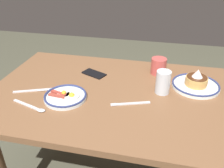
{
  "coord_description": "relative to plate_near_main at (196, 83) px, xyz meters",
  "views": [
    {
      "loc": [
        -0.22,
        1.05,
        1.42
      ],
      "look_at": [
        0.02,
        -0.03,
        0.78
      ],
      "focal_mm": 37.55,
      "sensor_mm": 36.0,
      "label": 1
    }
  ],
  "objects": [
    {
      "name": "dining_table",
      "position": [
        0.43,
        0.15,
        -0.15
      ],
      "size": [
        1.35,
        0.87,
        0.75
      ],
      "color": "brown",
      "rests_on": "ground_plane"
    },
    {
      "name": "plate_near_main",
      "position": [
        0.0,
        0.0,
        0.0
      ],
      "size": [
        0.26,
        0.26,
        0.11
      ],
      "color": "white",
      "rests_on": "dining_table"
    },
    {
      "name": "coffee_mug",
      "position": [
        0.21,
        -0.13,
        0.03
      ],
      "size": [
        0.09,
        0.12,
        0.1
      ],
      "color": "#BF4C47",
      "rests_on": "dining_table"
    },
    {
      "name": "cell_phone",
      "position": [
        0.59,
        -0.03,
        -0.02
      ],
      "size": [
        0.16,
        0.13,
        0.01
      ],
      "primitive_type": "cube",
      "rotation": [
        0.0,
        0.0,
        -0.43
      ],
      "color": "black",
      "rests_on": "dining_table"
    },
    {
      "name": "butter_knife",
      "position": [
        0.86,
        0.23,
        -0.02
      ],
      "size": [
        0.21,
        0.1,
        0.01
      ],
      "color": "silver",
      "rests_on": "dining_table"
    },
    {
      "name": "plate_center_pancakes",
      "position": [
        0.66,
        0.26,
        -0.01
      ],
      "size": [
        0.22,
        0.22,
        0.04
      ],
      "color": "silver",
      "rests_on": "dining_table"
    },
    {
      "name": "tea_spoon",
      "position": [
        0.78,
        0.38,
        -0.02
      ],
      "size": [
        0.2,
        0.08,
        0.01
      ],
      "color": "silver",
      "rests_on": "dining_table"
    },
    {
      "name": "drinking_glass",
      "position": [
        0.18,
        0.1,
        0.03
      ],
      "size": [
        0.08,
        0.08,
        0.13
      ],
      "color": "silver",
      "rests_on": "dining_table"
    },
    {
      "name": "fork_near",
      "position": [
        0.33,
        0.24,
        -0.02
      ],
      "size": [
        0.19,
        0.08,
        0.01
      ],
      "color": "silver",
      "rests_on": "dining_table"
    }
  ]
}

